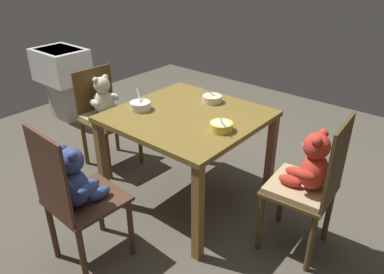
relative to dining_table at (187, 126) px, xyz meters
name	(u,v)px	position (x,y,z in m)	size (l,w,h in m)	color
ground_plane	(188,200)	(0.00, 0.00, -0.64)	(5.20, 5.20, 0.04)	#514B3E
dining_table	(187,126)	(0.00, 0.00, 0.00)	(0.98, 0.95, 0.72)	brown
teddy_chair_near_right	(310,176)	(0.90, 0.06, -0.07)	(0.41, 0.42, 0.93)	#48371B
teddy_chair_near_left	(106,109)	(-0.89, -0.03, -0.10)	(0.43, 0.42, 0.85)	#4E3517
teddy_chair_near_front	(76,188)	(-0.07, -0.89, -0.08)	(0.41, 0.42, 0.94)	#4B2D20
porridge_bowl_white_near_left	(140,106)	(-0.31, -0.16, 0.12)	(0.15, 0.15, 0.13)	silver
porridge_bowl_cream_far_center	(213,99)	(0.00, 0.28, 0.12)	(0.15, 0.15, 0.12)	beige
porridge_bowl_yellow_near_right	(221,126)	(0.33, -0.06, 0.12)	(0.15, 0.15, 0.13)	yellow
sink_basin	(62,74)	(-2.05, 0.30, -0.11)	(0.55, 0.42, 0.78)	#B7B2A8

